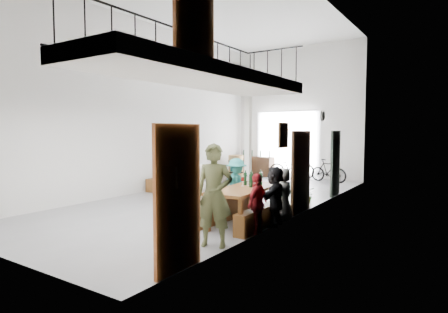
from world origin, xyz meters
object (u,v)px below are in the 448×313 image
Objects in this scene: bicycle_near at (292,167)px; serving_counter at (256,166)px; oak_barrel at (236,166)px; tasting_table at (245,191)px; side_bench at (165,183)px; host_standing at (214,195)px; bench_inner at (224,208)px.

serving_counter is at bearing 71.83° from bicycle_near.
oak_barrel is at bearing -105.80° from serving_counter.
side_bench is (-4.64, 2.57, -0.49)m from tasting_table.
host_standing is (0.34, -1.65, 0.19)m from tasting_table.
side_bench is at bearing 137.96° from bicycle_near.
serving_counter is (0.75, 5.12, 0.21)m from side_bench.
tasting_table is at bearing 179.82° from bicycle_near.
host_standing is at bearing -62.12° from serving_counter.
serving_counter is at bearing 70.68° from oak_barrel.
side_bench is at bearing 147.60° from tasting_table.
oak_barrel is (0.37, 4.03, 0.27)m from side_bench.
bicycle_near reaches higher than tasting_table.
bicycle_near reaches higher than serving_counter.
bicycle_near is (-2.51, 9.27, -0.41)m from host_standing.
host_standing reaches higher than oak_barrel.
serving_counter reaches higher than bench_inner.
bicycle_near is (2.10, 1.03, 0.01)m from oak_barrel.
tasting_table is at bearing -5.97° from bench_inner.
bench_inner is 7.47m from oak_barrel.
bench_inner is (-0.61, 0.09, -0.45)m from tasting_table.
tasting_table is 8.62m from serving_counter.
serving_counter is at bearing 93.46° from host_standing.
bench_inner reaches higher than side_bench.
oak_barrel is at bearing 100.04° from bicycle_near.
tasting_table is 5.32m from side_bench.
bicycle_near is at bearing 26.12° from oak_barrel.
side_bench is at bearing 118.86° from host_standing.
tasting_table reaches higher than bench_inner.
tasting_table is at bearing -59.65° from serving_counter.
side_bench is at bearing -94.80° from serving_counter.
side_bench is 0.95× the size of serving_counter.
host_standing is 9.61m from bicycle_near.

